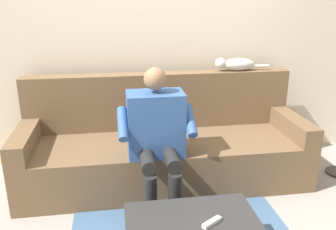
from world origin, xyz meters
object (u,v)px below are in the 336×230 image
(couch, at_px, (164,146))
(cat_on_backrest, at_px, (236,64))
(remote_white, at_px, (212,222))
(person_solo_seated, at_px, (157,131))

(couch, distance_m, cat_on_backrest, 1.04)
(cat_on_backrest, distance_m, remote_white, 1.77)
(couch, distance_m, person_solo_seated, 0.53)
(person_solo_seated, bearing_deg, couch, -105.73)
(couch, xyz_separation_m, person_solo_seated, (0.12, 0.41, 0.31))
(person_solo_seated, distance_m, remote_white, 0.91)
(person_solo_seated, relative_size, remote_white, 7.98)
(remote_white, bearing_deg, cat_on_backrest, 34.53)
(cat_on_backrest, bearing_deg, person_solo_seated, 38.75)
(person_solo_seated, xyz_separation_m, remote_white, (-0.22, 0.84, -0.26))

